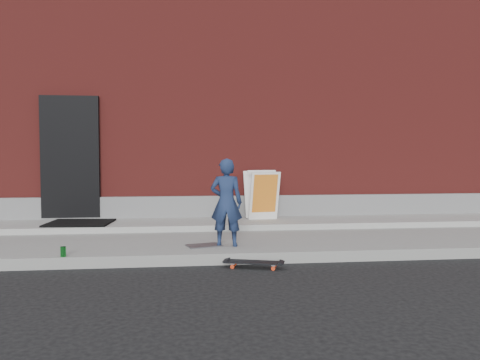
{
  "coord_description": "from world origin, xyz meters",
  "views": [
    {
      "loc": [
        -0.45,
        -5.99,
        1.43
      ],
      "look_at": [
        0.32,
        0.8,
        1.07
      ],
      "focal_mm": 35.0,
      "sensor_mm": 36.0,
      "label": 1
    }
  ],
  "objects": [
    {
      "name": "ground",
      "position": [
        0.0,
        0.0,
        0.0
      ],
      "size": [
        80.0,
        80.0,
        0.0
      ],
      "primitive_type": "plane",
      "color": "black",
      "rests_on": "ground"
    },
    {
      "name": "sidewalk",
      "position": [
        0.0,
        1.5,
        0.07
      ],
      "size": [
        20.0,
        3.0,
        0.15
      ],
      "primitive_type": "cube",
      "color": "gray",
      "rests_on": "ground"
    },
    {
      "name": "apron",
      "position": [
        0.0,
        2.4,
        0.2
      ],
      "size": [
        20.0,
        1.2,
        0.1
      ],
      "primitive_type": "cube",
      "color": "gray",
      "rests_on": "sidewalk"
    },
    {
      "name": "building",
      "position": [
        -0.0,
        6.99,
        2.5
      ],
      "size": [
        20.0,
        8.1,
        5.0
      ],
      "color": "maroon",
      "rests_on": "ground"
    },
    {
      "name": "child",
      "position": [
        0.09,
        0.53,
        0.77
      ],
      "size": [
        0.5,
        0.37,
        1.24
      ],
      "primitive_type": "imported",
      "rotation": [
        0.0,
        0.0,
        2.96
      ],
      "color": "#1A284A",
      "rests_on": "sidewalk"
    },
    {
      "name": "skateboard",
      "position": [
        0.38,
        -0.19,
        0.07
      ],
      "size": [
        0.77,
        0.4,
        0.08
      ],
      "color": "red",
      "rests_on": "ground"
    },
    {
      "name": "pizza_sign",
      "position": [
        0.93,
        2.57,
        0.7
      ],
      "size": [
        0.62,
        0.71,
        0.9
      ],
      "color": "white",
      "rests_on": "apron"
    },
    {
      "name": "soda_can",
      "position": [
        -2.01,
        0.05,
        0.21
      ],
      "size": [
        0.07,
        0.07,
        0.13
      ],
      "primitive_type": "cylinder",
      "rotation": [
        0.0,
        0.0,
        0.03
      ],
      "color": "#1A8429",
      "rests_on": "sidewalk"
    },
    {
      "name": "doormat",
      "position": [
        -2.3,
        2.28,
        0.27
      ],
      "size": [
        1.12,
        0.94,
        0.03
      ],
      "primitive_type": "cube",
      "rotation": [
        0.0,
        0.0,
        -0.08
      ],
      "color": "black",
      "rests_on": "apron"
    },
    {
      "name": "utility_plate",
      "position": [
        -0.22,
        0.56,
        0.16
      ],
      "size": [
        0.54,
        0.42,
        0.01
      ],
      "primitive_type": "cube",
      "rotation": [
        0.0,
        0.0,
        0.29
      ],
      "color": "#535458",
      "rests_on": "sidewalk"
    }
  ]
}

